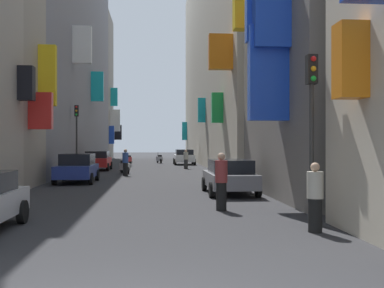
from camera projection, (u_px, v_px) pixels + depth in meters
name	position (u px, v px, depth m)	size (l,w,h in m)	color
ground_plane	(146.00, 171.00, 35.24)	(140.00, 140.00, 0.00)	#2D2D30
building_left_mid_b	(55.00, 50.00, 40.47)	(7.28, 33.15, 20.34)	gray
building_left_far	(88.00, 88.00, 60.77)	(7.22, 7.43, 18.57)	gray
building_right_far	(231.00, 54.00, 45.51)	(7.36, 40.64, 21.46)	#BCB29E
parked_car_blue	(77.00, 168.00, 24.55)	(1.97, 3.96, 1.51)	navy
parked_car_white	(184.00, 157.00, 45.29)	(2.02, 3.96, 1.46)	white
parked_car_grey	(230.00, 176.00, 19.00)	(1.96, 3.96, 1.40)	slate
parked_car_red	(97.00, 160.00, 35.92)	(2.01, 4.09, 1.45)	#B21E1E
scooter_white	(125.00, 167.00, 31.99)	(0.79, 1.71, 1.13)	silver
scooter_red	(128.00, 159.00, 46.67)	(0.76, 1.81, 1.13)	red
scooter_silver	(159.00, 159.00, 48.51)	(0.69, 1.88, 1.13)	#ADADB2
pedestrian_crossing	(125.00, 162.00, 29.63)	(0.51, 0.51, 1.70)	black
pedestrian_near_left	(186.00, 159.00, 37.69)	(0.48, 0.48, 1.56)	#2B2B2B
pedestrian_near_right	(221.00, 182.00, 14.36)	(0.50, 0.50, 1.77)	black
pedestrian_mid_street	(315.00, 198.00, 10.85)	(0.43, 0.43, 1.62)	black
traffic_light_near_corner	(312.00, 109.00, 11.99)	(0.26, 0.34, 4.33)	#2D2D2D
traffic_light_far_corner	(77.00, 128.00, 31.34)	(0.26, 0.34, 4.61)	#2D2D2D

